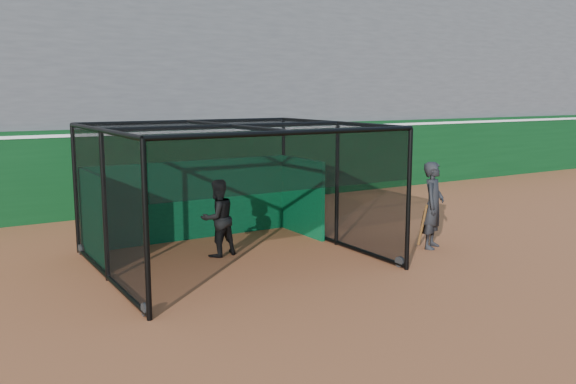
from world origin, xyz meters
TOP-DOWN VIEW (x-y plane):
  - ground at (0.00, 0.00)m, footprint 120.00×120.00m
  - outfield_wall at (0.00, 8.50)m, footprint 50.00×0.50m
  - grandstand at (0.00, 12.27)m, footprint 50.00×7.85m
  - batting_cage at (-0.70, 2.27)m, footprint 5.38×4.88m
  - batter at (-0.82, 2.77)m, footprint 0.92×0.77m
  - on_deck_player at (3.63, 0.88)m, footprint 0.86×0.78m

SIDE VIEW (x-z plane):
  - ground at x=0.00m, z-range 0.00..0.00m
  - batter at x=-0.82m, z-range 0.00..1.67m
  - on_deck_player at x=3.63m, z-range 0.00..1.97m
  - outfield_wall at x=0.00m, z-range 0.04..2.54m
  - batting_cage at x=-0.70m, z-range 0.00..2.82m
  - grandstand at x=0.00m, z-range 0.00..8.95m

